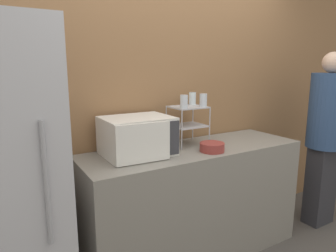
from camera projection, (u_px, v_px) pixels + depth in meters
name	position (u px, v px, depth m)	size (l,w,h in m)	color
wall_back	(173.00, 99.00, 2.65)	(8.00, 0.06, 2.60)	olive
counter	(194.00, 201.00, 2.52)	(1.86, 0.60, 0.94)	gray
microwave	(137.00, 136.00, 2.21)	(0.50, 0.44, 0.28)	silver
dish_rack	(188.00, 117.00, 2.48)	(0.28, 0.25, 0.33)	#B2B2B7
glass_front_left	(184.00, 102.00, 2.34)	(0.06, 0.06, 0.11)	silver
glass_back_right	(192.00, 98.00, 2.57)	(0.06, 0.06, 0.11)	silver
glass_front_right	(203.00, 100.00, 2.44)	(0.06, 0.06, 0.11)	silver
bowl	(212.00, 147.00, 2.32)	(0.19, 0.19, 0.07)	maroon
person	(326.00, 131.00, 2.92)	(0.36, 0.36, 1.72)	#2D2D33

